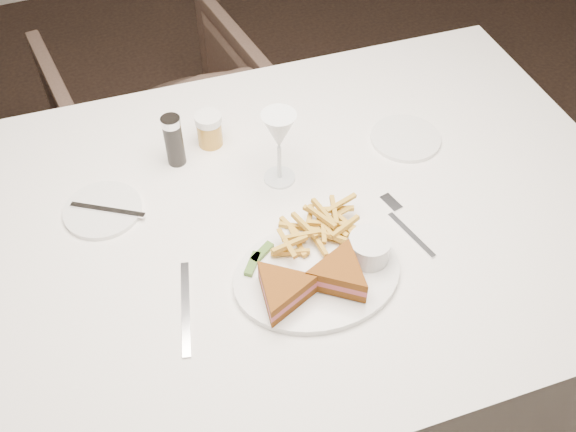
# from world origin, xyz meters

# --- Properties ---
(ground) EXTENTS (5.00, 5.00, 0.00)m
(ground) POSITION_xyz_m (0.00, 0.00, 0.00)
(ground) COLOR black
(ground) RESTS_ON ground
(table) EXTENTS (1.58, 1.11, 0.75)m
(table) POSITION_xyz_m (0.09, -0.03, 0.38)
(table) COLOR white
(table) RESTS_ON ground
(chair_far) EXTENTS (0.69, 0.65, 0.66)m
(chair_far) POSITION_xyz_m (0.04, 0.90, 0.33)
(chair_far) COLOR #49362D
(chair_far) RESTS_ON ground
(table_setting) EXTENTS (0.85, 0.61, 0.18)m
(table_setting) POSITION_xyz_m (0.10, -0.10, 0.79)
(table_setting) COLOR white
(table_setting) RESTS_ON table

